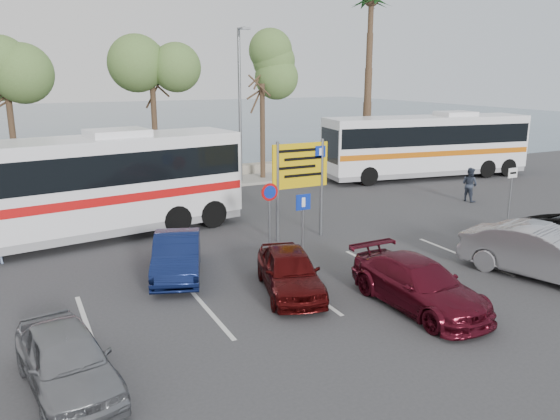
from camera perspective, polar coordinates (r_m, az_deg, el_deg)
name	(u,v)px	position (r m, az deg, el deg)	size (l,w,h in m)	color
ground	(320,269)	(17.00, 4.24, -6.22)	(120.00, 120.00, 0.00)	#343437
kerb_strip	(186,186)	(29.44, -9.78, 2.52)	(44.00, 2.40, 0.15)	gray
seawall	(175,175)	(31.28, -10.88, 3.58)	(48.00, 0.80, 0.60)	gray
sea	(78,121)	(74.35, -20.33, 8.74)	(140.00, 140.00, 0.00)	#3F5465
tree_left	(5,70)	(27.66, -26.80, 12.89)	(3.20, 3.20, 7.20)	#382619
tree_mid	(151,57)	(28.47, -13.35, 15.30)	(3.20, 3.20, 8.00)	#382619
tree_right	(262,68)	(30.44, -1.89, 14.64)	(3.20, 3.20, 7.40)	#382619
palm_tree	(371,2)	(34.20, 9.52, 20.63)	(4.80, 4.80, 11.20)	#382619
street_lamp_right	(240,98)	(29.43, -4.17, 11.58)	(0.45, 1.15, 8.01)	slate
direction_sign	(300,173)	(19.53, 2.12, 3.89)	(2.20, 0.12, 3.60)	slate
sign_no_stop	(270,206)	(18.28, -1.10, 0.45)	(0.60, 0.08, 2.35)	slate
sign_parking	(303,218)	(17.11, 2.41, -0.89)	(0.50, 0.07, 2.25)	slate
sign_taxi	(511,187)	(23.96, 23.00, 2.23)	(0.50, 0.07, 2.20)	slate
lane_markings	(304,287)	(15.66, 2.50, -8.01)	(12.02, 4.20, 0.01)	silver
coach_bus_left	(69,192)	(20.64, -21.22, 1.76)	(12.82, 4.45, 3.92)	white
coach_bus_right	(426,148)	(32.56, 15.02, 6.32)	(12.27, 4.33, 3.75)	white
car_silver_a	(67,360)	(11.47, -21.40, -14.37)	(1.46, 3.64, 1.24)	slate
car_blue	(177,255)	(16.58, -10.70, -4.67)	(1.33, 3.81, 1.26)	#0E1842
car_maroon	(419,284)	(14.61, 14.29, -7.53)	(1.74, 4.27, 1.24)	#500D1A
car_red	(290,271)	(15.05, 1.04, -6.39)	(1.47, 3.66, 1.25)	#400909
car_silver_b	(543,253)	(17.83, 25.80, -4.07)	(1.62, 4.65, 1.53)	gray
pedestrian_far	(470,184)	(27.17, 19.20, 2.54)	(0.78, 0.61, 1.61)	#2D3443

